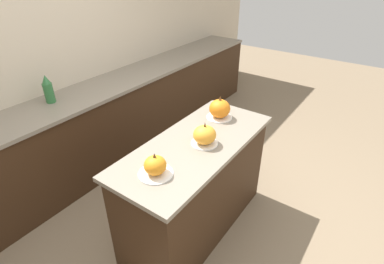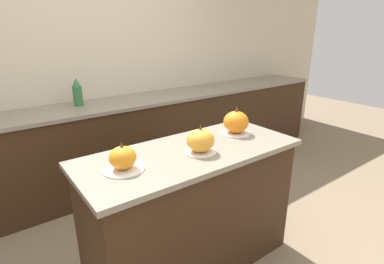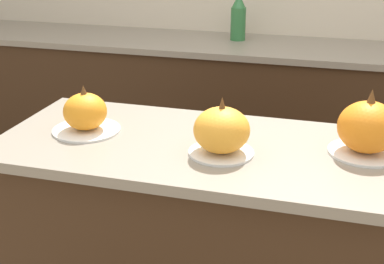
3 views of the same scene
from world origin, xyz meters
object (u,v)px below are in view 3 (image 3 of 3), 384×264
Objects in this scene: pumpkin_cake_left at (86,113)px; bottle_tall at (238,18)px; pumpkin_cake_right at (368,129)px; pumpkin_cake_center at (222,131)px.

bottle_tall is (0.22, 1.52, 0.09)m from pumpkin_cake_left.
pumpkin_cake_left is at bearing -176.16° from pumpkin_cake_right.
bottle_tall reaches higher than pumpkin_cake_left.
pumpkin_cake_left is 1.14× the size of pumpkin_cake_center.
pumpkin_cake_left is 0.93m from pumpkin_cake_right.
pumpkin_cake_center is at bearing -80.31° from bottle_tall.
pumpkin_cake_right is at bearing 3.84° from pumpkin_cake_left.
pumpkin_cake_right is (0.43, 0.13, 0.01)m from pumpkin_cake_center.
bottle_tall is (-0.27, 1.59, 0.08)m from pumpkin_cake_center.
pumpkin_cake_left is 1.03× the size of pumpkin_cake_right.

